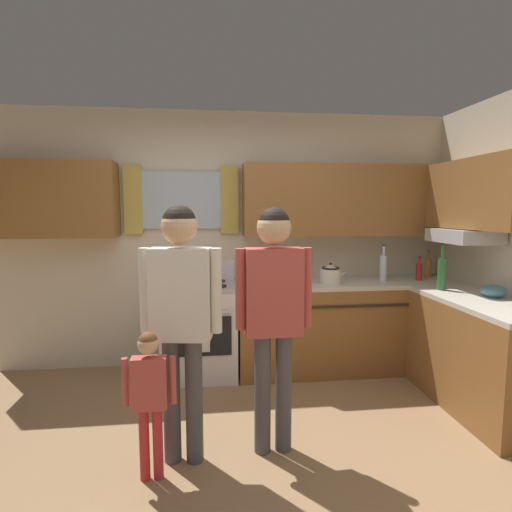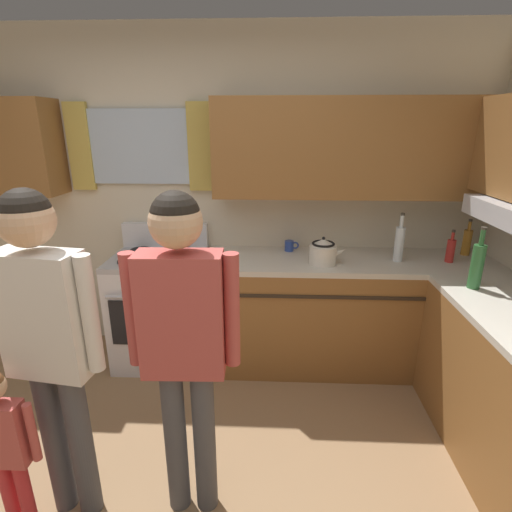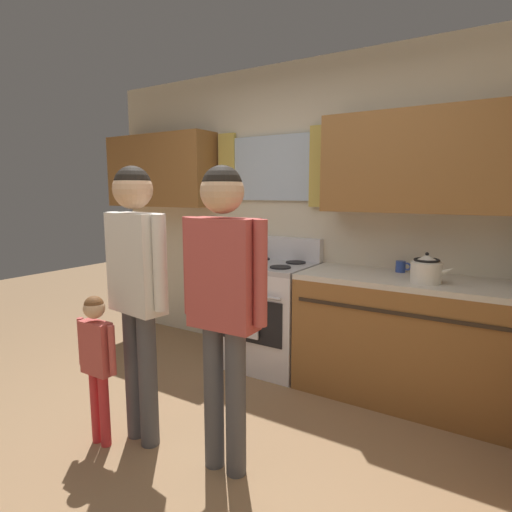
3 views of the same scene
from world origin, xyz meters
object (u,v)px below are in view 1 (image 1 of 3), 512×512
at_px(mug_cobalt_blue, 300,275).
at_px(mixing_bowl, 494,291).
at_px(stove_oven, 199,328).
at_px(adult_holding_child, 181,304).
at_px(bottle_oil_amber, 428,267).
at_px(bottle_sauce_red, 419,271).
at_px(bottle_tall_clear, 383,267).
at_px(bottle_wine_green, 442,273).
at_px(adult_in_plaid, 274,301).
at_px(stovetop_kettle, 331,274).
at_px(small_child, 149,388).

distance_m(mug_cobalt_blue, mixing_bowl, 1.74).
distance_m(stove_oven, adult_holding_child, 1.51).
height_order(bottle_oil_amber, bottle_sauce_red, bottle_oil_amber).
relative_size(bottle_oil_amber, bottle_sauce_red, 1.16).
height_order(bottle_tall_clear, bottle_wine_green, bottle_wine_green).
bearing_deg(adult_holding_child, adult_in_plaid, 4.30).
xyz_separation_m(stovetop_kettle, mixing_bowl, (1.16, -0.75, -0.05)).
bearing_deg(stovetop_kettle, small_child, -136.72).
distance_m(bottle_wine_green, bottle_sauce_red, 0.50).
xyz_separation_m(mixing_bowl, adult_holding_child, (-2.50, -0.53, 0.09)).
bearing_deg(mug_cobalt_blue, bottle_oil_amber, -1.53).
xyz_separation_m(bottle_wine_green, mixing_bowl, (0.26, -0.34, -0.10)).
bearing_deg(stove_oven, adult_in_plaid, -69.33).
height_order(adult_holding_child, small_child, adult_holding_child).
height_order(stovetop_kettle, mixing_bowl, stovetop_kettle).
height_order(stove_oven, bottle_wine_green, bottle_wine_green).
distance_m(bottle_oil_amber, stovetop_kettle, 1.18).
bearing_deg(bottle_oil_amber, bottle_wine_green, -110.40).
relative_size(bottle_tall_clear, adult_holding_child, 0.22).
bearing_deg(stovetop_kettle, mixing_bowl, -33.00).
height_order(mug_cobalt_blue, adult_in_plaid, adult_in_plaid).
bearing_deg(bottle_wine_green, bottle_oil_amber, 69.60).
distance_m(bottle_wine_green, adult_in_plaid, 1.85).
distance_m(stove_oven, small_child, 1.58).
relative_size(mixing_bowl, adult_in_plaid, 0.12).
xyz_separation_m(stove_oven, stovetop_kettle, (1.27, -0.12, 0.53)).
bearing_deg(stove_oven, adult_holding_child, -93.20).
bearing_deg(small_child, mug_cobalt_blue, 53.31).
bearing_deg(bottle_oil_amber, adult_in_plaid, -141.81).
distance_m(bottle_tall_clear, adult_in_plaid, 1.88).
distance_m(stove_oven, bottle_tall_clear, 1.93).
height_order(bottle_tall_clear, bottle_oil_amber, bottle_tall_clear).
xyz_separation_m(bottle_sauce_red, adult_in_plaid, (-1.71, -1.32, 0.03)).
bearing_deg(bottle_tall_clear, mug_cobalt_blue, 165.20).
relative_size(bottle_oil_amber, mug_cobalt_blue, 2.49).
xyz_separation_m(bottle_oil_amber, mixing_bowl, (0.01, -1.02, -0.06)).
bearing_deg(mug_cobalt_blue, stovetop_kettle, -52.51).
relative_size(stove_oven, adult_in_plaid, 0.67).
xyz_separation_m(bottle_sauce_red, mug_cobalt_blue, (-1.18, 0.22, -0.05)).
xyz_separation_m(stove_oven, bottle_tall_clear, (1.84, -0.03, 0.57)).
bearing_deg(small_child, bottle_wine_green, 22.98).
bearing_deg(adult_holding_child, mixing_bowl, 11.96).
relative_size(bottle_wine_green, mixing_bowl, 1.97).
bearing_deg(bottle_oil_amber, small_child, -147.50).
bearing_deg(adult_in_plaid, stovetop_kettle, 58.42).
distance_m(stove_oven, bottle_sauce_red, 2.28).
distance_m(bottle_tall_clear, small_child, 2.64).
xyz_separation_m(bottle_wine_green, adult_holding_child, (-2.25, -0.87, -0.02)).
bearing_deg(bottle_tall_clear, bottle_wine_green, -57.01).
distance_m(bottle_oil_amber, bottle_sauce_red, 0.27).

